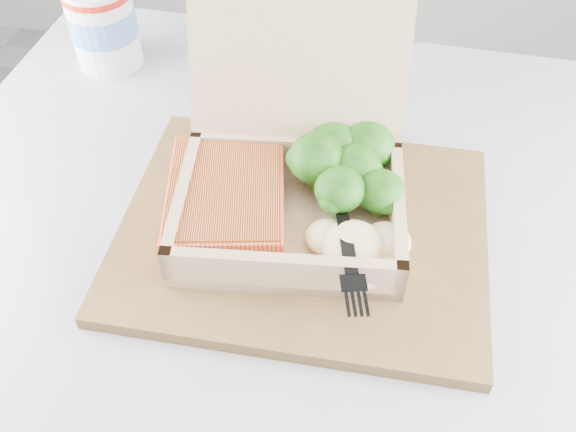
% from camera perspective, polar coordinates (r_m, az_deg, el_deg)
% --- Properties ---
extents(cafe_table, '(0.80, 0.80, 0.72)m').
position_cam_1_polar(cafe_table, '(0.72, 0.04, -13.73)').
color(cafe_table, black).
rests_on(cafe_table, floor).
extents(serving_tray, '(0.33, 0.27, 0.01)m').
position_cam_1_polar(serving_tray, '(0.59, 1.34, -1.32)').
color(serving_tray, brown).
rests_on(serving_tray, cafe_table).
extents(takeout_container, '(0.22, 0.24, 0.18)m').
position_cam_1_polar(takeout_container, '(0.57, 0.42, 4.72)').
color(takeout_container, tan).
rests_on(takeout_container, serving_tray).
extents(salmon_fillet, '(0.13, 0.15, 0.03)m').
position_cam_1_polar(salmon_fillet, '(0.58, -5.52, 1.63)').
color(salmon_fillet, '#FF5631').
rests_on(salmon_fillet, takeout_container).
extents(broccoli_pile, '(0.12, 0.12, 0.04)m').
position_cam_1_polar(broccoli_pile, '(0.59, 5.93, 3.79)').
color(broccoli_pile, '#2E781A').
rests_on(broccoli_pile, takeout_container).
extents(mashed_potatoes, '(0.09, 0.07, 0.03)m').
position_cam_1_polar(mashed_potatoes, '(0.54, 5.84, -2.61)').
color(mashed_potatoes, '#D1C387').
rests_on(mashed_potatoes, takeout_container).
extents(plastic_fork, '(0.05, 0.14, 0.02)m').
position_cam_1_polar(plastic_fork, '(0.54, 4.90, 0.02)').
color(plastic_fork, black).
rests_on(plastic_fork, mashed_potatoes).
extents(paper_cup, '(0.08, 0.08, 0.10)m').
position_cam_1_polar(paper_cup, '(0.81, -16.15, 16.17)').
color(paper_cup, silver).
rests_on(paper_cup, cafe_table).
extents(receipt, '(0.12, 0.17, 0.00)m').
position_cam_1_polar(receipt, '(0.72, 5.11, 8.55)').
color(receipt, white).
rests_on(receipt, cafe_table).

